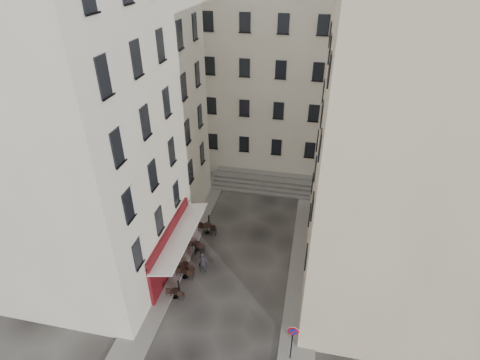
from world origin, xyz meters
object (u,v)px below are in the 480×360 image
(no_parking_sign, at_px, (292,337))
(pedestrian, at_px, (203,262))
(bistro_table_a, at_px, (175,293))
(bistro_table_b, at_px, (185,273))

(no_parking_sign, xyz_separation_m, pedestrian, (-6.42, 5.26, -1.03))
(bistro_table_a, height_order, bistro_table_b, bistro_table_b)
(bistro_table_a, bearing_deg, no_parking_sign, -20.07)
(no_parking_sign, height_order, pedestrian, no_parking_sign)
(no_parking_sign, bearing_deg, bistro_table_a, 159.18)
(pedestrian, bearing_deg, bistro_table_b, 33.69)
(bistro_table_b, bearing_deg, bistro_table_a, -91.07)
(bistro_table_a, distance_m, pedestrian, 2.78)
(bistro_table_b, relative_size, pedestrian, 0.74)
(bistro_table_a, xyz_separation_m, pedestrian, (1.05, 2.54, 0.43))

